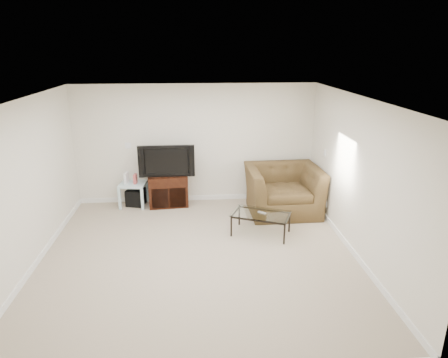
{
  "coord_description": "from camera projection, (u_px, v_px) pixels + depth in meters",
  "views": [
    {
      "loc": [
        -0.03,
        -5.69,
        3.21
      ],
      "look_at": [
        0.5,
        1.2,
        0.9
      ],
      "focal_mm": 32.0,
      "sensor_mm": 36.0,
      "label": 1
    }
  ],
  "objects": [
    {
      "name": "television",
      "position": [
        167.0,
        160.0,
        8.17
      ],
      "size": [
        1.06,
        0.22,
        0.66
      ],
      "primitive_type": "imported",
      "rotation": [
        0.0,
        0.0,
        0.01
      ],
      "color": "black",
      "rests_on": "tv_stand"
    },
    {
      "name": "coffee_table",
      "position": [
        261.0,
        224.0,
        7.11
      ],
      "size": [
        1.16,
        0.92,
        0.4
      ],
      "primitive_type": null,
      "rotation": [
        0.0,
        0.0,
        -0.4
      ],
      "color": "black",
      "rests_on": "floor"
    },
    {
      "name": "subwoofer",
      "position": [
        136.0,
        197.0,
        8.43
      ],
      "size": [
        0.42,
        0.42,
        0.34
      ],
      "primitive_type": "cube",
      "rotation": [
        0.0,
        0.0,
        -0.25
      ],
      "color": "black",
      "rests_on": "floor"
    },
    {
      "name": "recliner",
      "position": [
        284.0,
        182.0,
        7.96
      ],
      "size": [
        1.46,
        0.97,
        1.25
      ],
      "primitive_type": "imported",
      "rotation": [
        0.0,
        0.0,
        0.03
      ],
      "color": "#57341F",
      "rests_on": "floor"
    },
    {
      "name": "dvd_player",
      "position": [
        168.0,
        180.0,
        8.3
      ],
      "size": [
        0.46,
        0.35,
        0.06
      ],
      "primitive_type": "cube",
      "rotation": [
        0.0,
        0.0,
        0.09
      ],
      "color": "black",
      "rests_on": "tv_stand"
    },
    {
      "name": "plate_back",
      "position": [
        128.0,
        146.0,
        8.26
      ],
      "size": [
        0.12,
        0.02,
        0.12
      ],
      "primitive_type": "cube",
      "color": "white",
      "rests_on": "wall_back"
    },
    {
      "name": "wall_right",
      "position": [
        358.0,
        179.0,
        6.19
      ],
      "size": [
        0.02,
        5.0,
        2.5
      ],
      "primitive_type": "cube",
      "color": "silver",
      "rests_on": "ground"
    },
    {
      "name": "side_table",
      "position": [
        134.0,
        194.0,
        8.38
      ],
      "size": [
        0.58,
        0.58,
        0.5
      ],
      "primitive_type": null,
      "rotation": [
        0.0,
        0.0,
        -0.11
      ],
      "color": "#A5B5C7",
      "rests_on": "floor"
    },
    {
      "name": "wall_back",
      "position": [
        196.0,
        144.0,
        8.37
      ],
      "size": [
        5.0,
        0.02,
        2.5
      ],
      "primitive_type": "cube",
      "color": "silver",
      "rests_on": "ground"
    },
    {
      "name": "game_console",
      "position": [
        126.0,
        178.0,
        8.25
      ],
      "size": [
        0.09,
        0.17,
        0.23
      ],
      "primitive_type": "cube",
      "rotation": [
        0.0,
        0.0,
        -0.21
      ],
      "color": "white",
      "rests_on": "side_table"
    },
    {
      "name": "game_case",
      "position": [
        135.0,
        179.0,
        8.25
      ],
      "size": [
        0.07,
        0.15,
        0.2
      ],
      "primitive_type": "cube",
      "rotation": [
        0.0,
        0.0,
        -0.12
      ],
      "color": "#CC4C4C",
      "rests_on": "side_table"
    },
    {
      "name": "remote",
      "position": [
        262.0,
        212.0,
        7.07
      ],
      "size": [
        0.15,
        0.14,
        0.02
      ],
      "primitive_type": "cube",
      "rotation": [
        0.0,
        0.0,
        -0.73
      ],
      "color": "#B2B2B7",
      "rests_on": "coffee_table"
    },
    {
      "name": "floor",
      "position": [
        199.0,
        256.0,
        6.4
      ],
      "size": [
        5.0,
        5.0,
        0.0
      ],
      "primitive_type": "plane",
      "color": "tan",
      "rests_on": "ground"
    },
    {
      "name": "plate_right_outlet",
      "position": [
        326.0,
        204.0,
        7.72
      ],
      "size": [
        0.02,
        0.08,
        0.12
      ],
      "primitive_type": "cube",
      "color": "white",
      "rests_on": "wall_right"
    },
    {
      "name": "wall_left",
      "position": [
        26.0,
        187.0,
        5.83
      ],
      "size": [
        0.02,
        5.0,
        2.5
      ],
      "primitive_type": "cube",
      "color": "silver",
      "rests_on": "ground"
    },
    {
      "name": "plate_right_switch",
      "position": [
        325.0,
        153.0,
        7.7
      ],
      "size": [
        0.02,
        0.09,
        0.13
      ],
      "primitive_type": "cube",
      "color": "white",
      "rests_on": "wall_right"
    },
    {
      "name": "ceiling",
      "position": [
        195.0,
        99.0,
        5.61
      ],
      "size": [
        5.0,
        5.0,
        0.0
      ],
      "primitive_type": "plane",
      "color": "white",
      "rests_on": "ground"
    },
    {
      "name": "tv_stand",
      "position": [
        168.0,
        189.0,
        8.41
      ],
      "size": [
        0.85,
        0.63,
        0.67
      ],
      "primitive_type": null,
      "rotation": [
        0.0,
        0.0,
        0.09
      ],
      "color": "black",
      "rests_on": "floor"
    }
  ]
}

